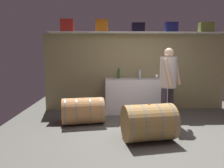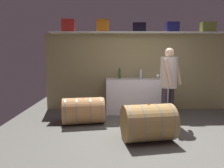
{
  "view_description": "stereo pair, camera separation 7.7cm",
  "coord_description": "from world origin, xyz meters",
  "px_view_note": "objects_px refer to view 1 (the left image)",
  "views": [
    {
      "loc": [
        -0.88,
        -3.54,
        1.5
      ],
      "look_at": [
        -0.73,
        0.65,
        0.95
      ],
      "focal_mm": 33.0,
      "sensor_mm": 36.0,
      "label": 1
    },
    {
      "loc": [
        -0.8,
        -3.54,
        1.5
      ],
      "look_at": [
        -0.73,
        0.65,
        0.95
      ],
      "focal_mm": 33.0,
      "sensor_mm": 36.0,
      "label": 2
    }
  ],
  "objects_px": {
    "toolcase_red": "(67,26)",
    "wine_barrel_far": "(83,111)",
    "wine_glass": "(157,76)",
    "toolcase_black": "(138,28)",
    "toolcase_navy": "(171,27)",
    "wine_bottle_clear": "(140,74)",
    "winemaker_pouring": "(168,78)",
    "wine_bottle_green": "(119,73)",
    "toolcase_orange": "(102,26)",
    "wine_barrel_near": "(149,122)",
    "work_cabinet": "(136,96)",
    "toolcase_olive": "(206,28)",
    "wine_bottle_dark": "(140,74)"
  },
  "relations": [
    {
      "from": "wine_glass",
      "to": "wine_bottle_green",
      "type": "bearing_deg",
      "value": 161.31
    },
    {
      "from": "toolcase_red",
      "to": "toolcase_olive",
      "type": "height_order",
      "value": "toolcase_red"
    },
    {
      "from": "work_cabinet",
      "to": "toolcase_olive",
      "type": "bearing_deg",
      "value": 6.42
    },
    {
      "from": "wine_bottle_clear",
      "to": "wine_bottle_green",
      "type": "bearing_deg",
      "value": 156.76
    },
    {
      "from": "toolcase_orange",
      "to": "toolcase_black",
      "type": "bearing_deg",
      "value": -2.75
    },
    {
      "from": "wine_barrel_far",
      "to": "wine_barrel_near",
      "type": "bearing_deg",
      "value": -46.02
    },
    {
      "from": "wine_bottle_dark",
      "to": "wine_glass",
      "type": "xyz_separation_m",
      "value": [
        0.4,
        -0.26,
        -0.03
      ]
    },
    {
      "from": "toolcase_olive",
      "to": "wine_glass",
      "type": "distance_m",
      "value": 1.96
    },
    {
      "from": "toolcase_red",
      "to": "wine_bottle_dark",
      "type": "xyz_separation_m",
      "value": [
        1.95,
        -0.14,
        -1.28
      ]
    },
    {
      "from": "toolcase_black",
      "to": "wine_glass",
      "type": "distance_m",
      "value": 1.41
    },
    {
      "from": "wine_bottle_clear",
      "to": "toolcase_black",
      "type": "bearing_deg",
      "value": 94.19
    },
    {
      "from": "toolcase_orange",
      "to": "wine_barrel_near",
      "type": "bearing_deg",
      "value": -70.72
    },
    {
      "from": "toolcase_navy",
      "to": "work_cabinet",
      "type": "bearing_deg",
      "value": -164.78
    },
    {
      "from": "toolcase_red",
      "to": "wine_barrel_far",
      "type": "distance_m",
      "value": 2.39
    },
    {
      "from": "toolcase_olive",
      "to": "wine_bottle_dark",
      "type": "distance_m",
      "value": 2.22
    },
    {
      "from": "toolcase_olive",
      "to": "wine_barrel_far",
      "type": "xyz_separation_m",
      "value": [
        -3.27,
        -1.16,
        -2.0
      ]
    },
    {
      "from": "toolcase_red",
      "to": "work_cabinet",
      "type": "height_order",
      "value": "toolcase_red"
    },
    {
      "from": "toolcase_red",
      "to": "toolcase_navy",
      "type": "relative_size",
      "value": 1.02
    },
    {
      "from": "toolcase_orange",
      "to": "wine_bottle_green",
      "type": "height_order",
      "value": "toolcase_orange"
    },
    {
      "from": "winemaker_pouring",
      "to": "wine_bottle_clear",
      "type": "bearing_deg",
      "value": -106.16
    },
    {
      "from": "toolcase_black",
      "to": "toolcase_olive",
      "type": "xyz_separation_m",
      "value": [
        1.88,
        0.0,
        0.02
      ]
    },
    {
      "from": "toolcase_black",
      "to": "toolcase_navy",
      "type": "relative_size",
      "value": 1.05
    },
    {
      "from": "work_cabinet",
      "to": "wine_barrel_near",
      "type": "distance_m",
      "value": 1.92
    },
    {
      "from": "work_cabinet",
      "to": "wine_glass",
      "type": "bearing_deg",
      "value": -19.21
    },
    {
      "from": "toolcase_olive",
      "to": "wine_bottle_green",
      "type": "distance_m",
      "value": 2.7
    },
    {
      "from": "toolcase_navy",
      "to": "wine_glass",
      "type": "distance_m",
      "value": 1.42
    },
    {
      "from": "wine_glass",
      "to": "wine_barrel_far",
      "type": "bearing_deg",
      "value": -157.49
    },
    {
      "from": "wine_bottle_clear",
      "to": "work_cabinet",
      "type": "bearing_deg",
      "value": 135.52
    },
    {
      "from": "toolcase_olive",
      "to": "wine_bottle_dark",
      "type": "height_order",
      "value": "toolcase_olive"
    },
    {
      "from": "toolcase_red",
      "to": "wine_barrel_far",
      "type": "xyz_separation_m",
      "value": [
        0.51,
        -1.16,
        -2.03
      ]
    },
    {
      "from": "toolcase_orange",
      "to": "toolcase_navy",
      "type": "height_order",
      "value": "toolcase_orange"
    },
    {
      "from": "toolcase_navy",
      "to": "winemaker_pouring",
      "type": "bearing_deg",
      "value": -105.98
    },
    {
      "from": "toolcase_olive",
      "to": "wine_barrel_far",
      "type": "relative_size",
      "value": 0.38
    },
    {
      "from": "toolcase_navy",
      "to": "wine_bottle_clear",
      "type": "xyz_separation_m",
      "value": [
        -0.88,
        -0.3,
        -1.25
      ]
    },
    {
      "from": "toolcase_navy",
      "to": "wine_barrel_far",
      "type": "distance_m",
      "value": 3.26
    },
    {
      "from": "toolcase_navy",
      "to": "wine_bottle_clear",
      "type": "height_order",
      "value": "toolcase_navy"
    },
    {
      "from": "toolcase_red",
      "to": "toolcase_black",
      "type": "distance_m",
      "value": 1.9
    },
    {
      "from": "wine_bottle_dark",
      "to": "wine_barrel_far",
      "type": "height_order",
      "value": "wine_bottle_dark"
    },
    {
      "from": "toolcase_black",
      "to": "wine_bottle_dark",
      "type": "height_order",
      "value": "toolcase_black"
    },
    {
      "from": "wine_bottle_dark",
      "to": "wine_barrel_near",
      "type": "bearing_deg",
      "value": -94.75
    },
    {
      "from": "wine_glass",
      "to": "toolcase_black",
      "type": "bearing_deg",
      "value": 138.56
    },
    {
      "from": "wine_bottle_dark",
      "to": "wine_bottle_green",
      "type": "distance_m",
      "value": 0.58
    },
    {
      "from": "wine_bottle_dark",
      "to": "work_cabinet",
      "type": "bearing_deg",
      "value": -143.81
    },
    {
      "from": "wine_glass",
      "to": "winemaker_pouring",
      "type": "xyz_separation_m",
      "value": [
        0.05,
        -0.8,
        0.03
      ]
    },
    {
      "from": "wine_bottle_dark",
      "to": "toolcase_orange",
      "type": "bearing_deg",
      "value": 172.46
    },
    {
      "from": "toolcase_red",
      "to": "wine_glass",
      "type": "xyz_separation_m",
      "value": [
        2.35,
        -0.4,
        -1.31
      ]
    },
    {
      "from": "wine_glass",
      "to": "toolcase_red",
      "type": "bearing_deg",
      "value": 170.42
    },
    {
      "from": "work_cabinet",
      "to": "wine_barrel_far",
      "type": "relative_size",
      "value": 1.65
    },
    {
      "from": "toolcase_red",
      "to": "toolcase_black",
      "type": "bearing_deg",
      "value": -4.29
    },
    {
      "from": "toolcase_orange",
      "to": "wine_bottle_green",
      "type": "bearing_deg",
      "value": -11.23
    }
  ]
}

